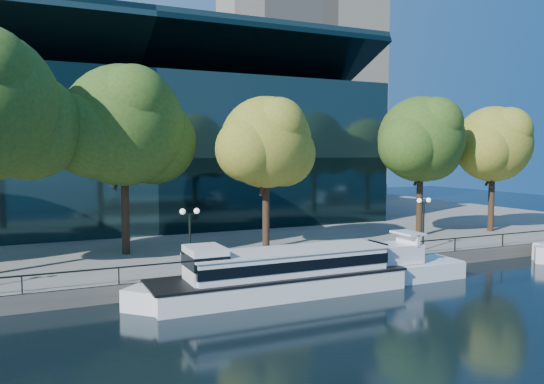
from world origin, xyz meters
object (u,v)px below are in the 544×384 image
tree_2 (126,128)px  lamp_1 (190,225)px  cruiser_near (387,267)px  tree_5 (495,146)px  tree_3 (268,144)px  lamp_2 (424,212)px  tree_4 (423,141)px  tour_boat (274,273)px

tree_2 → lamp_1: 10.31m
cruiser_near → lamp_1: 13.15m
cruiser_near → tree_5: bearing=25.4°
cruiser_near → tree_2: 20.91m
cruiser_near → tree_3: (-4.39, 9.39, 8.13)m
tree_3 → lamp_2: bearing=-27.7°
tree_5 → lamp_1: bearing=-170.5°
cruiser_near → lamp_1: (-12.22, 3.83, 2.98)m
tree_4 → tree_2: bearing=175.3°
tour_boat → lamp_1: 6.14m
lamp_2 → tree_5: bearing=22.1°
tree_2 → lamp_2: 23.20m
cruiser_near → tree_4: bearing=41.4°
tree_4 → lamp_2: size_ratio=3.10×
tour_boat → tree_3: size_ratio=1.45×
cruiser_near → lamp_2: bearing=31.6°
tree_3 → tree_4: (15.18, 0.11, 0.39)m
tree_3 → tour_boat: bearing=-112.0°
lamp_1 → tree_3: bearing=35.4°
tour_boat → tree_4: size_ratio=1.37×
cruiser_near → tree_2: (-14.72, 11.61, 9.26)m
tree_4 → tree_5: (8.24, -0.47, -0.37)m
tree_5 → tour_boat: bearing=-161.6°
tree_5 → lamp_1: size_ratio=2.95×
cruiser_near → tour_boat: bearing=180.0°
tree_2 → tree_3: size_ratio=1.17×
cruiser_near → tree_5: tree_5 is taller
tree_3 → lamp_2: tree_3 is taller
tour_boat → cruiser_near: tour_boat is taller
tour_boat → lamp_1: lamp_1 is taller
lamp_1 → lamp_2: same height
tree_2 → cruiser_near: bearing=-38.3°
tour_boat → lamp_2: lamp_2 is taller
cruiser_near → lamp_2: 7.89m
tree_4 → tree_5: tree_4 is taller
lamp_2 → tree_2: bearing=159.6°
tree_5 → lamp_1: (-31.24, -5.21, -5.17)m
cruiser_near → lamp_2: (6.22, 3.83, 2.98)m
tree_4 → lamp_1: size_ratio=3.10×
tree_2 → tree_4: (25.50, -2.10, -0.74)m
tree_5 → cruiser_near: bearing=-154.6°
tour_boat → tree_4: bearing=26.6°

